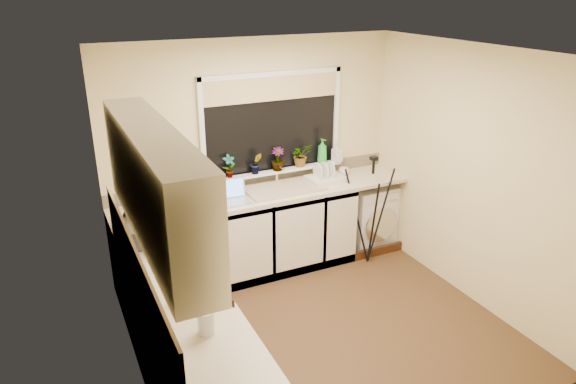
{
  "coord_description": "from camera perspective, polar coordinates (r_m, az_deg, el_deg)",
  "views": [
    {
      "loc": [
        -1.99,
        -3.48,
        2.93
      ],
      "look_at": [
        -0.06,
        0.55,
        1.15
      ],
      "focal_mm": 32.66,
      "sensor_mm": 36.0,
      "label": 1
    }
  ],
  "objects": [
    {
      "name": "floor",
      "position": [
        4.97,
        3.49,
        -14.48
      ],
      "size": [
        3.2,
        3.2,
        0.0
      ],
      "primitive_type": "plane",
      "color": "#4E361F",
      "rests_on": "ground"
    },
    {
      "name": "ceiling",
      "position": [
        4.04,
        4.3,
        14.82
      ],
      "size": [
        3.2,
        3.2,
        0.0
      ],
      "primitive_type": "plane",
      "rotation": [
        3.14,
        0.0,
        0.0
      ],
      "color": "white",
      "rests_on": "ground"
    },
    {
      "name": "wall_back",
      "position": [
        5.63,
        -3.63,
        4.05
      ],
      "size": [
        3.2,
        0.0,
        3.2
      ],
      "primitive_type": "plane",
      "rotation": [
        1.57,
        0.0,
        0.0
      ],
      "color": "beige",
      "rests_on": "ground"
    },
    {
      "name": "wall_front",
      "position": [
        3.29,
        16.92,
        -10.63
      ],
      "size": [
        3.2,
        0.0,
        3.2
      ],
      "primitive_type": "plane",
      "rotation": [
        -1.57,
        0.0,
        0.0
      ],
      "color": "beige",
      "rests_on": "ground"
    },
    {
      "name": "wall_left",
      "position": [
        3.9,
        -17.25,
        -5.31
      ],
      "size": [
        0.0,
        3.0,
        3.0
      ],
      "primitive_type": "plane",
      "rotation": [
        1.57,
        0.0,
        1.57
      ],
      "color": "beige",
      "rests_on": "ground"
    },
    {
      "name": "wall_right",
      "position": [
        5.28,
        19.18,
        1.65
      ],
      "size": [
        0.0,
        3.0,
        3.0
      ],
      "primitive_type": "plane",
      "rotation": [
        1.57,
        0.0,
        -1.57
      ],
      "color": "beige",
      "rests_on": "ground"
    },
    {
      "name": "base_cabinet_back",
      "position": [
        5.56,
        -5.37,
        -5.09
      ],
      "size": [
        2.55,
        0.6,
        0.86
      ],
      "primitive_type": "cube",
      "color": "silver",
      "rests_on": "floor"
    },
    {
      "name": "base_cabinet_left",
      "position": [
        4.11,
        -10.97,
        -16.28
      ],
      "size": [
        0.54,
        2.4,
        0.86
      ],
      "primitive_type": "cube",
      "color": "silver",
      "rests_on": "floor"
    },
    {
      "name": "worktop_back",
      "position": [
        5.49,
        -2.36,
        -0.25
      ],
      "size": [
        3.2,
        0.6,
        0.04
      ],
      "primitive_type": "cube",
      "color": "beige",
      "rests_on": "base_cabinet_back"
    },
    {
      "name": "worktop_left",
      "position": [
        3.85,
        -11.45,
        -10.99
      ],
      "size": [
        0.6,
        2.4,
        0.04
      ],
      "primitive_type": "cube",
      "color": "beige",
      "rests_on": "base_cabinet_left"
    },
    {
      "name": "upper_cabinet",
      "position": [
        3.28,
        -14.32,
        0.84
      ],
      "size": [
        0.28,
        1.9,
        0.7
      ],
      "primitive_type": "cube",
      "color": "silver",
      "rests_on": "wall_left"
    },
    {
      "name": "splashback_left",
      "position": [
        3.68,
        -16.11,
        -8.63
      ],
      "size": [
        0.02,
        2.4,
        0.45
      ],
      "primitive_type": "cube",
      "color": "beige",
      "rests_on": "wall_left"
    },
    {
      "name": "splashback_back",
      "position": [
        5.7,
        -3.52,
        1.57
      ],
      "size": [
        3.2,
        0.02,
        0.14
      ],
      "primitive_type": "cube",
      "color": "beige",
      "rests_on": "wall_back"
    },
    {
      "name": "window_glass",
      "position": [
        5.6,
        -1.74,
        7.45
      ],
      "size": [
        1.5,
        0.02,
        1.0
      ],
      "primitive_type": "cube",
      "color": "black",
      "rests_on": "wall_back"
    },
    {
      "name": "window_blind",
      "position": [
        5.5,
        -1.67,
        11.18
      ],
      "size": [
        1.5,
        0.02,
        0.25
      ],
      "primitive_type": "cube",
      "color": "tan",
      "rests_on": "wall_back"
    },
    {
      "name": "windowsill",
      "position": [
        5.7,
        -1.45,
        2.31
      ],
      "size": [
        1.6,
        0.14,
        0.03
      ],
      "primitive_type": "cube",
      "color": "white",
      "rests_on": "wall_back"
    },
    {
      "name": "sink",
      "position": [
        5.55,
        -0.47,
        0.4
      ],
      "size": [
        0.82,
        0.46,
        0.03
      ],
      "primitive_type": "cube",
      "color": "tan",
      "rests_on": "worktop_back"
    },
    {
      "name": "faucet",
      "position": [
        5.66,
        -1.24,
        2.01
      ],
      "size": [
        0.03,
        0.03,
        0.24
      ],
      "primitive_type": "cylinder",
      "color": "silver",
      "rests_on": "worktop_back"
    },
    {
      "name": "washing_machine",
      "position": [
        6.32,
        8.64,
        -2.42
      ],
      "size": [
        0.55,
        0.53,
        0.75
      ],
      "primitive_type": "cube",
      "rotation": [
        0.0,
        0.0,
        0.04
      ],
      "color": "white",
      "rests_on": "floor"
    },
    {
      "name": "laptop",
      "position": [
        5.26,
        -5.99,
        -0.41
      ],
      "size": [
        0.3,
        0.27,
        0.22
      ],
      "rotation": [
        0.0,
        0.0,
        -0.03
      ],
      "color": "#A7A7AF",
      "rests_on": "worktop_back"
    },
    {
      "name": "kettle",
      "position": [
        4.36,
        -12.86,
        -5.18
      ],
      "size": [
        0.15,
        0.15,
        0.19
      ],
      "primitive_type": "cylinder",
      "color": "white",
      "rests_on": "worktop_left"
    },
    {
      "name": "dish_rack",
      "position": [
        5.78,
        4.09,
        1.43
      ],
      "size": [
        0.41,
        0.32,
        0.06
      ],
      "primitive_type": "cube",
      "rotation": [
        0.0,
        0.0,
        0.06
      ],
      "color": "silver",
      "rests_on": "worktop_back"
    },
    {
      "name": "tripod",
      "position": [
        5.79,
        8.99,
        -2.05
      ],
      "size": [
        0.7,
        0.7,
        1.25
      ],
      "primitive_type": null,
      "rotation": [
        0.0,
        0.0,
        0.13
      ],
      "color": "black",
      "rests_on": "floor"
    },
    {
      "name": "glass_jug",
      "position": [
        3.39,
        -8.91,
        -13.81
      ],
      "size": [
        0.11,
        0.11,
        0.16
      ],
      "primitive_type": "cylinder",
      "color": "silver",
      "rests_on": "worktop_left"
    },
    {
      "name": "steel_jar",
      "position": [
        3.71,
        -11.15,
        -10.84
      ],
      "size": [
        0.09,
        0.09,
        0.12
      ],
      "primitive_type": "cylinder",
      "color": "silver",
      "rests_on": "worktop_left"
    },
    {
      "name": "microwave",
      "position": [
        4.63,
        -14.56,
        -2.88
      ],
      "size": [
        0.54,
        0.66,
        0.32
      ],
      "primitive_type": "imported",
      "rotation": [
        0.0,
        0.0,
        1.28
      ],
      "color": "white",
      "rests_on": "worktop_left"
    },
    {
      "name": "plant_a",
      "position": [
        5.45,
        -6.41,
        2.8
      ],
      "size": [
        0.14,
        0.1,
        0.25
      ],
      "primitive_type": "imported",
      "rotation": [
        0.0,
        0.0,
        0.11
      ],
      "color": "#999999",
      "rests_on": "windowsill"
    },
    {
      "name": "plant_b",
      "position": [
        5.55,
        -3.49,
        3.13
      ],
      "size": [
        0.14,
        0.12,
        0.23
      ],
      "primitive_type": "imported",
      "rotation": [
        0.0,
        0.0,
        -0.13
      ],
      "color": "#999999",
      "rests_on": "windowsill"
    },
    {
      "name": "plant_c",
      "position": [
        5.64,
        -1.14,
        3.6
      ],
      "size": [
        0.19,
        0.19,
        0.25
      ],
      "primitive_type": "imported",
      "rotation": [
        0.0,
        0.0,
        -0.41
      ],
      "color": "#999999",
      "rests_on": "windowsill"
    },
    {
      "name": "plant_d",
      "position": [
        5.78,
        1.38,
        4.05
      ],
      "size": [
        0.25,
        0.23,
        0.25
      ],
      "primitive_type": "imported",
      "rotation": [
        0.0,
        0.0,
        0.14
      ],
      "color": "#999999",
      "rests_on": "windowsill"
    },
    {
      "name": "soap_bottle_green",
      "position": [
        5.89,
        3.74,
        4.48
      ],
      "size": [
        0.14,
        0.14,
        0.28
      ],
      "primitive_type": "imported",
      "rotation": [
        0.0,
        0.0,
        0.34
      ],
      "color": "green",
      "rests_on": "windowsill"
    },
    {
      "name": "soap_bottle_clear",
      "position": [
        5.97,
        5.37,
        4.34
      ],
      "size": [
        0.11,
        0.12,
        0.21
      ],
      "primitive_type": "imported",
      "rotation": [
        0.0,
        0.0,
        0.2
      ],
      "color": "#999999",
      "rests_on": "windowsill"
    },
    {
      "name": "cup_back",
      "position": [
        5.98,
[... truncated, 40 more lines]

